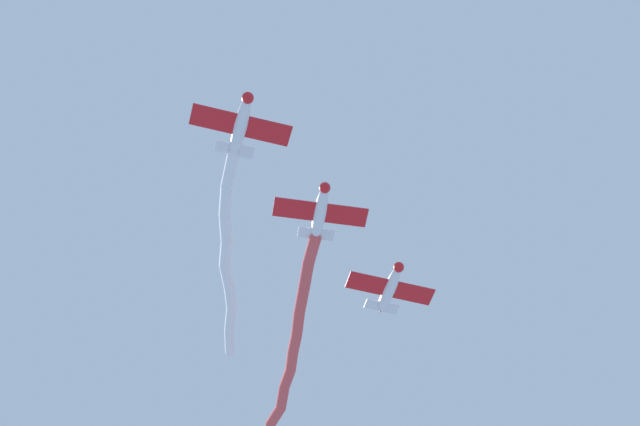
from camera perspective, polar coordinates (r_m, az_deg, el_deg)
airplane_lead at (r=65.04m, az=-4.85°, el=5.39°), size 6.93×5.42×1.77m
smoke_trail_lead at (r=74.87m, az=-5.64°, el=-3.06°), size 15.55×18.77×4.93m
airplane_left_wing at (r=69.18m, az=0.02°, el=0.09°), size 6.67×5.63×1.77m
smoke_trail_left_wing at (r=78.21m, az=-1.76°, el=-8.35°), size 13.60×20.55×1.73m
airplane_right_wing at (r=74.28m, az=4.29°, el=-4.57°), size 6.95×5.42×1.77m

